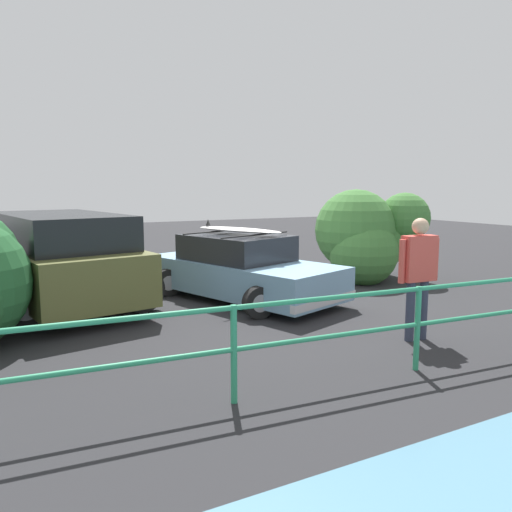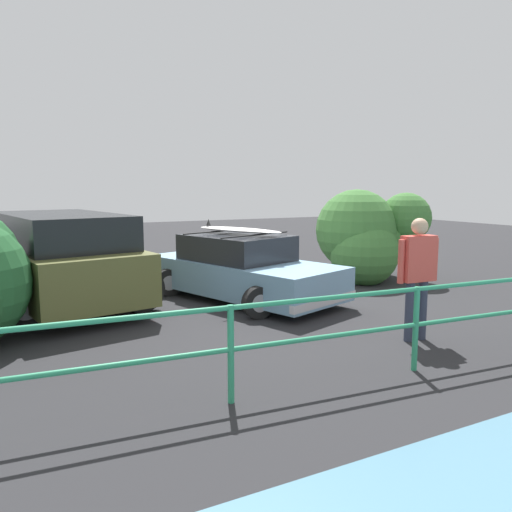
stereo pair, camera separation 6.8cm
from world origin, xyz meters
TOP-DOWN VIEW (x-y plane):
  - ground_plane at (0.00, 0.00)m, footprint 44.00×44.00m
  - sedan_car at (0.40, 0.36)m, footprint 3.09×4.57m
  - suv_car at (3.70, -0.62)m, footprint 3.23×4.76m
  - person_bystander at (-0.68, 4.09)m, footprint 0.71×0.24m
  - railing_fence at (0.24, 5.00)m, footprint 9.72×0.82m
  - bush_near_left at (-3.14, -0.08)m, footprint 2.64×2.23m

SIDE VIEW (x-z plane):
  - ground_plane at x=0.00m, z-range -0.02..0.00m
  - sedan_car at x=0.40m, z-range -0.18..1.40m
  - railing_fence at x=0.24m, z-range 0.19..1.25m
  - suv_car at x=3.70m, z-range 0.04..1.81m
  - bush_near_left at x=-3.14m, z-range -0.09..2.20m
  - person_bystander at x=-0.68m, z-range 0.18..2.00m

